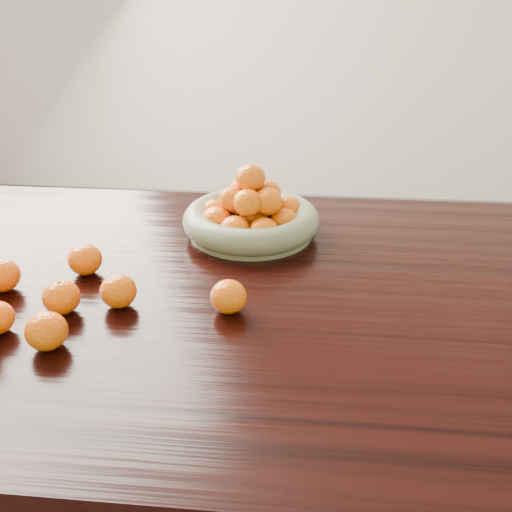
{
  "coord_description": "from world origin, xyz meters",
  "views": [
    {
      "loc": [
        0.12,
        -0.93,
        1.3
      ],
      "look_at": [
        0.03,
        -0.02,
        0.83
      ],
      "focal_mm": 40.0,
      "sensor_mm": 36.0,
      "label": 1
    }
  ],
  "objects": [
    {
      "name": "dining_table",
      "position": [
        0.0,
        0.0,
        0.66
      ],
      "size": [
        2.0,
        1.0,
        0.75
      ],
      "color": "black",
      "rests_on": "ground"
    },
    {
      "name": "fruit_bowl",
      "position": [
        -0.0,
        0.25,
        0.79
      ],
      "size": [
        0.31,
        0.31,
        0.16
      ],
      "rotation": [
        0.0,
        0.0,
        0.3
      ],
      "color": "#6C7757",
      "rests_on": "dining_table"
    },
    {
      "name": "loose_orange_0",
      "position": [
        -0.3,
        -0.11,
        0.78
      ],
      "size": [
        0.07,
        0.07,
        0.06
      ],
      "primitive_type": "ellipsoid",
      "color": "orange",
      "rests_on": "dining_table"
    },
    {
      "name": "loose_orange_1",
      "position": [
        -0.28,
        -0.22,
        0.78
      ],
      "size": [
        0.07,
        0.07,
        0.06
      ],
      "primitive_type": "ellipsoid",
      "color": "orange",
      "rests_on": "dining_table"
    },
    {
      "name": "loose_orange_2",
      "position": [
        -0.01,
        -0.08,
        0.78
      ],
      "size": [
        0.06,
        0.06,
        0.06
      ],
      "primitive_type": "ellipsoid",
      "color": "orange",
      "rests_on": "dining_table"
    },
    {
      "name": "loose_orange_3",
      "position": [
        -0.31,
        0.03,
        0.78
      ],
      "size": [
        0.07,
        0.07,
        0.06
      ],
      "primitive_type": "ellipsoid",
      "color": "orange",
      "rests_on": "dining_table"
    },
    {
      "name": "loose_orange_4",
      "position": [
        -0.44,
        -0.05,
        0.78
      ],
      "size": [
        0.07,
        0.07,
        0.06
      ],
      "primitive_type": "ellipsoid",
      "color": "orange",
      "rests_on": "dining_table"
    },
    {
      "name": "loose_orange_5",
      "position": [
        -0.21,
        -0.08,
        0.78
      ],
      "size": [
        0.07,
        0.07,
        0.06
      ],
      "primitive_type": "ellipsoid",
      "color": "orange",
      "rests_on": "dining_table"
    }
  ]
}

